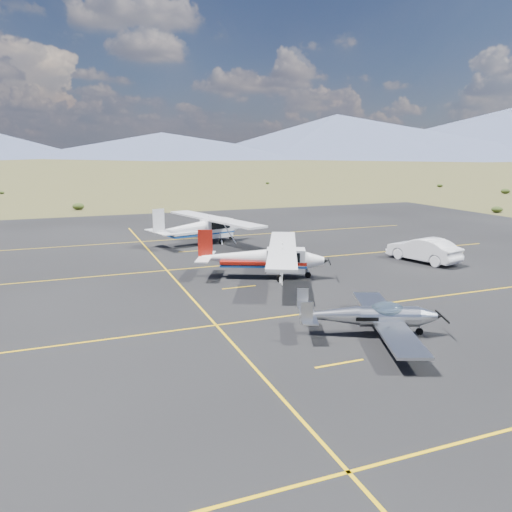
{
  "coord_description": "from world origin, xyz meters",
  "views": [
    {
      "loc": [
        -11.9,
        -18.08,
        7.57
      ],
      "look_at": [
        -1.75,
        8.09,
        1.6
      ],
      "focal_mm": 35.0,
      "sensor_mm": 36.0,
      "label": 1
    }
  ],
  "objects": [
    {
      "name": "ground",
      "position": [
        0.0,
        0.0,
        0.0
      ],
      "size": [
        1600.0,
        1600.0,
        0.0
      ],
      "primitive_type": "plane",
      "color": "#383D1C",
      "rests_on": "ground"
    },
    {
      "name": "sedan",
      "position": [
        11.06,
        9.17,
        0.85
      ],
      "size": [
        3.05,
        5.39,
        1.68
      ],
      "primitive_type": "imported",
      "rotation": [
        0.0,
        0.0,
        3.41
      ],
      "color": "white",
      "rests_on": "apron"
    },
    {
      "name": "aircraft_plain",
      "position": [
        -1.43,
        21.27,
        1.39
      ],
      "size": [
        8.23,
        12.35,
        3.14
      ],
      "rotation": [
        0.0,
        0.0,
        0.27
      ],
      "color": "white",
      "rests_on": "apron"
    },
    {
      "name": "aircraft_low_wing",
      "position": [
        -0.3,
        -1.48,
        0.83
      ],
      "size": [
        5.86,
        7.86,
        1.74
      ],
      "rotation": [
        0.0,
        0.0,
        -0.37
      ],
      "color": "#BABDC2",
      "rests_on": "apron"
    },
    {
      "name": "aircraft_cessna",
      "position": [
        -0.9,
        9.06,
        1.29
      ],
      "size": [
        8.38,
        11.01,
        2.9
      ],
      "rotation": [
        0.0,
        0.0,
        -0.43
      ],
      "color": "white",
      "rests_on": "apron"
    },
    {
      "name": "apron",
      "position": [
        0.0,
        7.0,
        0.0
      ],
      "size": [
        72.0,
        72.0,
        0.02
      ],
      "primitive_type": "cube",
      "color": "black",
      "rests_on": "ground"
    }
  ]
}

